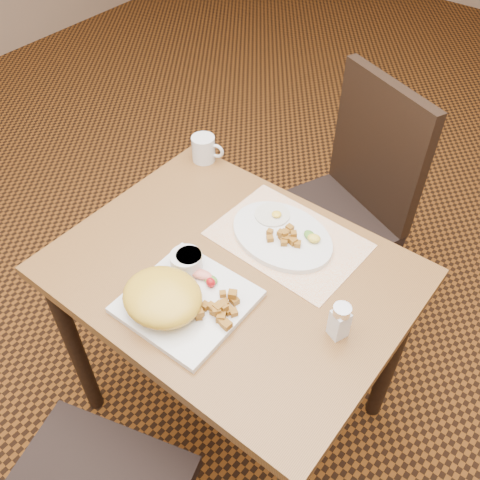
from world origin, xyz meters
name	(u,v)px	position (x,y,z in m)	size (l,w,h in m)	color
ground	(234,406)	(0.00, 0.00, 0.00)	(8.00, 8.00, 0.00)	black
table	(232,295)	(0.00, 0.00, 0.64)	(0.90, 0.70, 0.75)	brown
chair_far	(344,200)	(-0.01, 0.65, 0.54)	(0.55, 0.56, 0.97)	black
placemat	(288,240)	(0.06, 0.18, 0.75)	(0.40, 0.28, 0.00)	white
plate_square	(187,302)	(-0.01, -0.16, 0.76)	(0.28, 0.28, 0.02)	silver
plate_oval	(282,236)	(0.04, 0.17, 0.76)	(0.30, 0.23, 0.02)	silver
hollandaise_mound	(162,297)	(-0.05, -0.21, 0.80)	(0.20, 0.18, 0.07)	gold
ramekin	(186,261)	(-0.09, -0.08, 0.79)	(0.08, 0.08, 0.05)	silver
garnish_sq	(205,277)	(-0.02, -0.08, 0.78)	(0.09, 0.05, 0.03)	#387223
fried_egg	(273,215)	(-0.02, 0.22, 0.77)	(0.10, 0.10, 0.02)	white
garnish_ov	(312,237)	(0.11, 0.21, 0.78)	(0.06, 0.05, 0.02)	#387223
salt_shaker	(340,321)	(0.32, 0.00, 0.80)	(0.05, 0.05, 0.10)	white
coffee_mug	(204,149)	(-0.37, 0.31, 0.79)	(0.11, 0.07, 0.08)	silver
home_fries_sq	(219,310)	(0.07, -0.14, 0.78)	(0.10, 0.12, 0.03)	#A96C1B
home_fries_ov	(285,236)	(0.06, 0.16, 0.78)	(0.11, 0.09, 0.03)	#A96C1B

